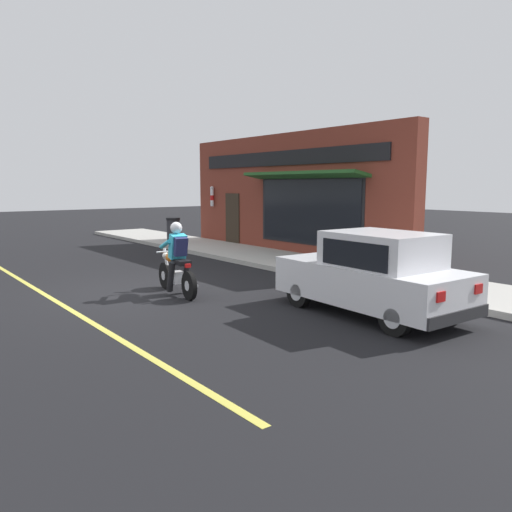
% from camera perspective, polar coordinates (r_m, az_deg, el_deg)
% --- Properties ---
extents(ground_plane, '(80.00, 80.00, 0.00)m').
position_cam_1_polar(ground_plane, '(11.83, -13.35, -3.92)').
color(ground_plane, black).
extents(sidewalk_curb, '(2.60, 22.00, 0.14)m').
position_cam_1_polar(sidewalk_curb, '(17.15, -0.92, 0.22)').
color(sidewalk_curb, '#ADAAA3').
rests_on(sidewalk_curb, ground).
extents(lane_stripe, '(0.12, 19.80, 0.01)m').
position_cam_1_polar(lane_stripe, '(14.08, -25.21, -2.56)').
color(lane_stripe, '#D1C64C').
rests_on(lane_stripe, ground).
extents(storefront_building, '(1.25, 10.79, 4.20)m').
position_cam_1_polar(storefront_building, '(17.73, 3.62, 7.07)').
color(storefront_building, maroon).
rests_on(storefront_building, ground).
extents(motorcycle_with_rider, '(0.62, 2.02, 1.62)m').
position_cam_1_polar(motorcycle_with_rider, '(11.22, -9.04, -0.93)').
color(motorcycle_with_rider, black).
rests_on(motorcycle_with_rider, ground).
extents(car_hatchback, '(1.82, 3.85, 1.57)m').
position_cam_1_polar(car_hatchback, '(9.55, 13.23, -2.08)').
color(car_hatchback, black).
rests_on(car_hatchback, ground).
extents(trash_bin, '(0.56, 0.56, 0.98)m').
position_cam_1_polar(trash_bin, '(20.44, -9.44, 2.98)').
color(trash_bin, '#2D2D33').
rests_on(trash_bin, sidewalk_curb).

